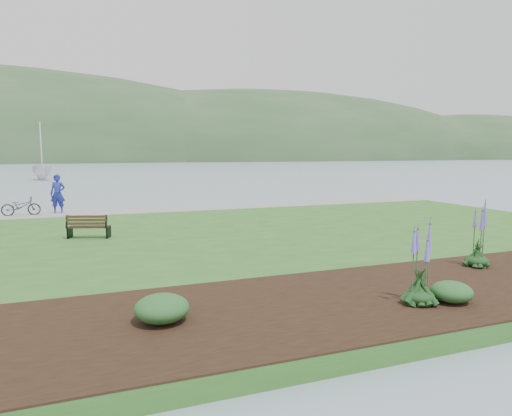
{
  "coord_description": "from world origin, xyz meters",
  "views": [
    {
      "loc": [
        -4.14,
        -17.92,
        3.53
      ],
      "look_at": [
        2.36,
        -0.88,
        1.3
      ],
      "focal_mm": 32.0,
      "sensor_mm": 36.0,
      "label": 1
    }
  ],
  "objects_px": {
    "park_bench": "(88,226)",
    "bicycle_a": "(21,206)",
    "person": "(58,190)",
    "sailboat": "(43,180)"
  },
  "relations": [
    {
      "from": "bicycle_a",
      "to": "sailboat",
      "type": "height_order",
      "value": "sailboat"
    },
    {
      "from": "park_bench",
      "to": "sailboat",
      "type": "distance_m",
      "value": 46.68
    },
    {
      "from": "person",
      "to": "bicycle_a",
      "type": "xyz_separation_m",
      "value": [
        -1.69,
        -0.3,
        -0.71
      ]
    },
    {
      "from": "park_bench",
      "to": "person",
      "type": "distance_m",
      "value": 7.99
    },
    {
      "from": "person",
      "to": "bicycle_a",
      "type": "height_order",
      "value": "person"
    },
    {
      "from": "person",
      "to": "sailboat",
      "type": "distance_m",
      "value": 38.77
    },
    {
      "from": "park_bench",
      "to": "person",
      "type": "xyz_separation_m",
      "value": [
        -1.34,
        7.84,
        0.73
      ]
    },
    {
      "from": "park_bench",
      "to": "bicycle_a",
      "type": "height_order",
      "value": "bicycle_a"
    },
    {
      "from": "park_bench",
      "to": "person",
      "type": "height_order",
      "value": "person"
    },
    {
      "from": "person",
      "to": "bicycle_a",
      "type": "bearing_deg",
      "value": -156.07
    }
  ]
}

